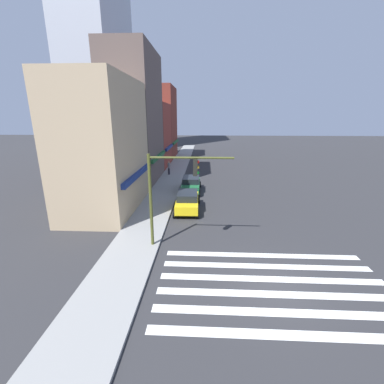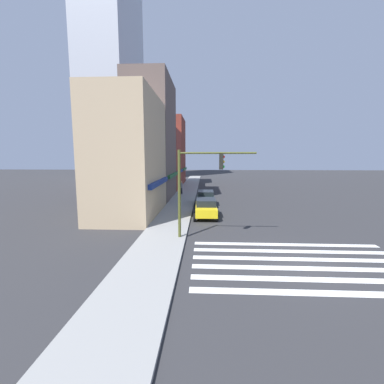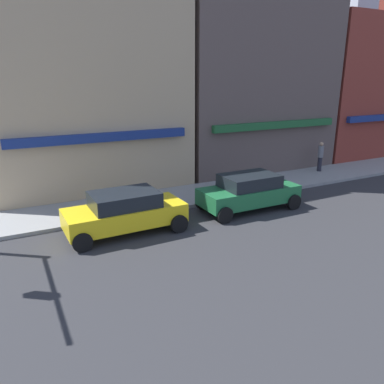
# 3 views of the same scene
# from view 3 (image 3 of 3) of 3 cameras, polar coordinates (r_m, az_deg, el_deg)

# --- Properties ---
(storefront_row) EXTENTS (38.01, 5.30, 14.84)m
(storefront_row) POSITION_cam_3_polar(r_m,az_deg,el_deg) (26.92, 16.98, 17.65)
(storefront_row) COLOR tan
(storefront_row) RESTS_ON ground_plane
(sedan_yellow) EXTENTS (4.44, 2.02, 1.59)m
(sedan_yellow) POSITION_cam_3_polar(r_m,az_deg,el_deg) (14.14, -10.16, -2.92)
(sedan_yellow) COLOR yellow
(sedan_yellow) RESTS_ON ground_plane
(sedan_green) EXTENTS (4.40, 2.02, 1.59)m
(sedan_green) POSITION_cam_3_polar(r_m,az_deg,el_deg) (16.54, 8.66, 0.12)
(sedan_green) COLOR #1E6638
(sedan_green) RESTS_ON ground_plane
(pedestrian_grey_coat) EXTENTS (0.32, 0.32, 1.77)m
(pedestrian_grey_coat) POSITION_cam_3_polar(r_m,az_deg,el_deg) (23.85, 18.98, 5.20)
(pedestrian_grey_coat) COLOR #23232D
(pedestrian_grey_coat) RESTS_ON sidewalk_left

